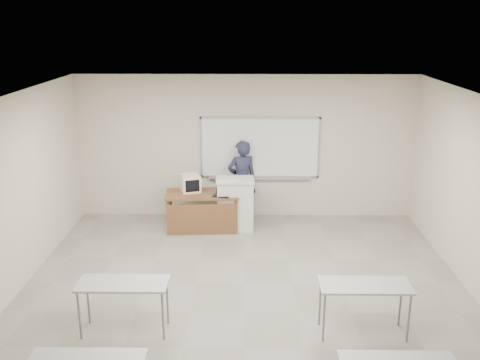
{
  "coord_description": "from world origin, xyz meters",
  "views": [
    {
      "loc": [
        0.05,
        -6.83,
        4.09
      ],
      "look_at": [
        -0.09,
        2.2,
        1.33
      ],
      "focal_mm": 40.0,
      "sensor_mm": 36.0,
      "label": 1
    }
  ],
  "objects_px": {
    "laptop": "(222,192)",
    "crt_monitor": "(190,183)",
    "mouse": "(230,191)",
    "whiteboard": "(260,148)",
    "keyboard": "(227,180)",
    "instructor_desk": "(202,205)",
    "podium": "(235,204)",
    "presenter": "(242,180)"
  },
  "relations": [
    {
      "from": "mouse",
      "to": "podium",
      "type": "bearing_deg",
      "value": -41.8
    },
    {
      "from": "instructor_desk",
      "to": "mouse",
      "type": "relative_size",
      "value": 14.5
    },
    {
      "from": "crt_monitor",
      "to": "presenter",
      "type": "xyz_separation_m",
      "value": [
        1.03,
        0.5,
        -0.08
      ]
    },
    {
      "from": "laptop",
      "to": "crt_monitor",
      "type": "bearing_deg",
      "value": 175.88
    },
    {
      "from": "laptop",
      "to": "mouse",
      "type": "xyz_separation_m",
      "value": [
        0.15,
        0.17,
        -0.04
      ]
    },
    {
      "from": "podium",
      "to": "mouse",
      "type": "relative_size",
      "value": 10.5
    },
    {
      "from": "mouse",
      "to": "keyboard",
      "type": "relative_size",
      "value": 0.23
    },
    {
      "from": "instructor_desk",
      "to": "keyboard",
      "type": "xyz_separation_m",
      "value": [
        0.5,
        -0.02,
        0.51
      ]
    },
    {
      "from": "podium",
      "to": "presenter",
      "type": "relative_size",
      "value": 0.62
    },
    {
      "from": "laptop",
      "to": "mouse",
      "type": "bearing_deg",
      "value": 66.28
    },
    {
      "from": "whiteboard",
      "to": "presenter",
      "type": "relative_size",
      "value": 1.48
    },
    {
      "from": "whiteboard",
      "to": "mouse",
      "type": "relative_size",
      "value": 24.84
    },
    {
      "from": "mouse",
      "to": "laptop",
      "type": "bearing_deg",
      "value": -140.33
    },
    {
      "from": "laptop",
      "to": "mouse",
      "type": "distance_m",
      "value": 0.23
    },
    {
      "from": "podium",
      "to": "crt_monitor",
      "type": "distance_m",
      "value": 0.99
    },
    {
      "from": "podium",
      "to": "instructor_desk",
      "type": "bearing_deg",
      "value": -174.03
    },
    {
      "from": "crt_monitor",
      "to": "mouse",
      "type": "xyz_separation_m",
      "value": [
        0.8,
        -0.08,
        -0.15
      ]
    },
    {
      "from": "podium",
      "to": "keyboard",
      "type": "height_order",
      "value": "keyboard"
    },
    {
      "from": "crt_monitor",
      "to": "presenter",
      "type": "distance_m",
      "value": 1.15
    },
    {
      "from": "laptop",
      "to": "presenter",
      "type": "relative_size",
      "value": 0.19
    },
    {
      "from": "mouse",
      "to": "whiteboard",
      "type": "bearing_deg",
      "value": 39.62
    },
    {
      "from": "whiteboard",
      "to": "presenter",
      "type": "height_order",
      "value": "whiteboard"
    },
    {
      "from": "mouse",
      "to": "keyboard",
      "type": "height_order",
      "value": "keyboard"
    },
    {
      "from": "whiteboard",
      "to": "instructor_desk",
      "type": "bearing_deg",
      "value": -143.18
    },
    {
      "from": "laptop",
      "to": "presenter",
      "type": "bearing_deg",
      "value": 79.94
    },
    {
      "from": "whiteboard",
      "to": "keyboard",
      "type": "distance_m",
      "value": 1.18
    },
    {
      "from": "crt_monitor",
      "to": "keyboard",
      "type": "height_order",
      "value": "crt_monitor"
    },
    {
      "from": "whiteboard",
      "to": "instructor_desk",
      "type": "height_order",
      "value": "whiteboard"
    },
    {
      "from": "keyboard",
      "to": "instructor_desk",
      "type": "bearing_deg",
      "value": 161.39
    },
    {
      "from": "mouse",
      "to": "presenter",
      "type": "distance_m",
      "value": 0.62
    },
    {
      "from": "laptop",
      "to": "mouse",
      "type": "relative_size",
      "value": 3.26
    },
    {
      "from": "instructor_desk",
      "to": "presenter",
      "type": "xyz_separation_m",
      "value": [
        0.78,
        0.73,
        0.29
      ]
    },
    {
      "from": "keyboard",
      "to": "whiteboard",
      "type": "bearing_deg",
      "value": 37.87
    },
    {
      "from": "whiteboard",
      "to": "keyboard",
      "type": "height_order",
      "value": "whiteboard"
    },
    {
      "from": "whiteboard",
      "to": "laptop",
      "type": "bearing_deg",
      "value": -130.69
    },
    {
      "from": "instructor_desk",
      "to": "crt_monitor",
      "type": "xyz_separation_m",
      "value": [
        -0.25,
        0.24,
        0.37
      ]
    },
    {
      "from": "whiteboard",
      "to": "presenter",
      "type": "xyz_separation_m",
      "value": [
        -0.37,
        -0.13,
        -0.64
      ]
    },
    {
      "from": "podium",
      "to": "crt_monitor",
      "type": "xyz_separation_m",
      "value": [
        -0.9,
        0.14,
        0.39
      ]
    },
    {
      "from": "crt_monitor",
      "to": "mouse",
      "type": "height_order",
      "value": "crt_monitor"
    },
    {
      "from": "mouse",
      "to": "crt_monitor",
      "type": "bearing_deg",
      "value": 164.94
    },
    {
      "from": "presenter",
      "to": "podium",
      "type": "bearing_deg",
      "value": 61.97
    },
    {
      "from": "laptop",
      "to": "podium",
      "type": "bearing_deg",
      "value": 40.18
    }
  ]
}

